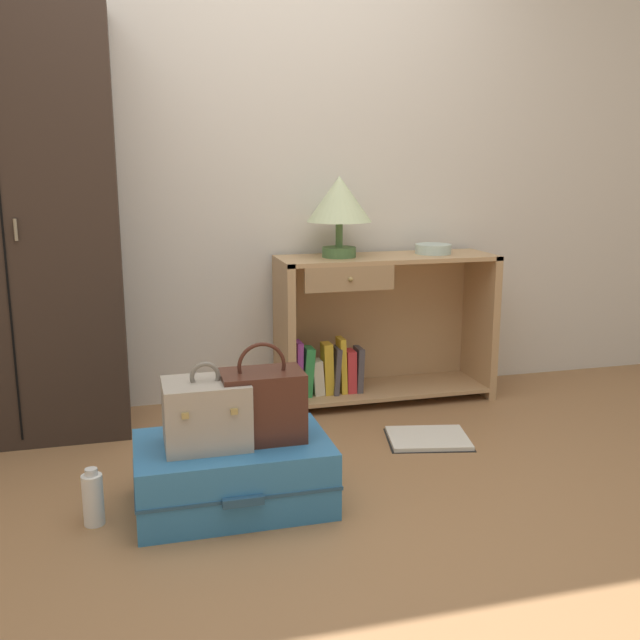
% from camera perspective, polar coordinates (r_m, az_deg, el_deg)
% --- Properties ---
extents(ground_plane, '(9.00, 9.00, 0.00)m').
position_cam_1_polar(ground_plane, '(2.58, -0.45, -16.01)').
color(ground_plane, '#9E7047').
extents(back_wall, '(6.40, 0.10, 2.60)m').
position_cam_1_polar(back_wall, '(3.74, -6.45, 13.40)').
color(back_wall, silver).
rests_on(back_wall, ground_plane).
extents(wardrobe, '(0.92, 0.47, 1.92)m').
position_cam_1_polar(wardrobe, '(3.45, -23.28, 6.91)').
color(wardrobe, '#33261E').
rests_on(wardrobe, ground_plane).
extents(bookshelf, '(1.12, 0.38, 0.76)m').
position_cam_1_polar(bookshelf, '(3.77, 4.43, -0.70)').
color(bookshelf, tan).
rests_on(bookshelf, ground_plane).
extents(table_lamp, '(0.32, 0.32, 0.40)m').
position_cam_1_polar(table_lamp, '(3.61, 1.54, 9.32)').
color(table_lamp, '#4C7542').
rests_on(table_lamp, bookshelf).
extents(bowl, '(0.19, 0.19, 0.05)m').
position_cam_1_polar(bowl, '(3.81, 8.96, 5.58)').
color(bowl, silver).
rests_on(bowl, bookshelf).
extents(suitcase_large, '(0.70, 0.47, 0.25)m').
position_cam_1_polar(suitcase_large, '(2.69, -6.89, -11.96)').
color(suitcase_large, teal).
rests_on(suitcase_large, ground_plane).
extents(train_case, '(0.30, 0.24, 0.31)m').
position_cam_1_polar(train_case, '(2.58, -8.99, -7.30)').
color(train_case, '#A89E8E').
rests_on(train_case, suitcase_large).
extents(handbag, '(0.29, 0.19, 0.36)m').
position_cam_1_polar(handbag, '(2.61, -4.58, -6.68)').
color(handbag, '#472319').
rests_on(handbag, suitcase_large).
extents(bottle, '(0.07, 0.07, 0.21)m').
position_cam_1_polar(bottle, '(2.67, -17.53, -13.32)').
color(bottle, white).
rests_on(bottle, ground_plane).
extents(open_book_on_floor, '(0.42, 0.37, 0.02)m').
position_cam_1_polar(open_book_on_floor, '(3.33, 8.56, -9.27)').
color(open_book_on_floor, white).
rests_on(open_book_on_floor, ground_plane).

